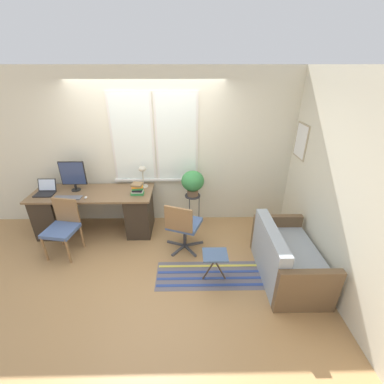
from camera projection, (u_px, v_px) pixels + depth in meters
The scene contains 17 objects.
ground_plane at pixel (150, 242), 4.35m from camera, with size 14.00×14.00×0.00m, color tan.
wall_back_with_window at pixel (150, 151), 4.45m from camera, with size 9.00×0.12×2.70m.
wall_right_with_picture at pixel (313, 166), 3.79m from camera, with size 0.08×9.00×2.70m.
desk at pixel (96, 211), 4.47m from camera, with size 2.01×0.70×0.77m.
laptop at pixel (46, 191), 4.25m from camera, with size 0.30×0.28×0.22m.
monitor at pixel (73, 175), 4.26m from camera, with size 0.41×0.15×0.52m.
keyboard at pixel (68, 198), 4.11m from camera, with size 0.44×0.14×0.02m.
mouse at pixel (86, 198), 4.10m from camera, with size 0.04×0.07×0.03m.
desk_lamp at pixel (143, 172), 4.39m from camera, with size 0.15×0.15×0.38m.
book_stack at pixel (137, 189), 4.20m from camera, with size 0.21×0.19×0.19m.
desk_chair_wooden at pixel (63, 226), 3.94m from camera, with size 0.51×0.52×0.87m.
office_chair_swivel at pixel (183, 225), 3.98m from camera, with size 0.61×0.63×0.86m.
couch_loveseat at pixel (286, 259), 3.55m from camera, with size 0.74×1.27×0.77m.
plant_stand at pixel (193, 199), 4.48m from camera, with size 0.27×0.27×0.67m.
potted_plant at pixel (193, 182), 4.33m from camera, with size 0.39×0.39×0.44m.
floor_rug_striped at pixel (211, 275), 3.66m from camera, with size 1.56×0.56×0.01m.
folding_stool at pixel (215, 257), 3.43m from camera, with size 0.34×0.28×0.45m.
Camera 1 is at (0.65, -3.53, 2.70)m, focal length 24.00 mm.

